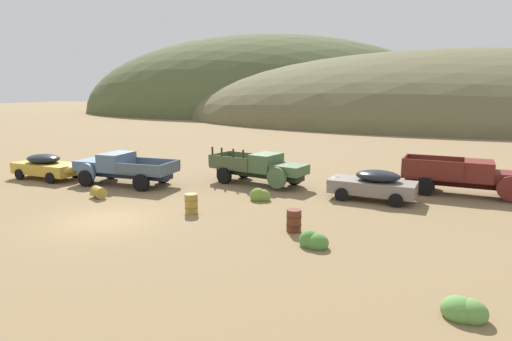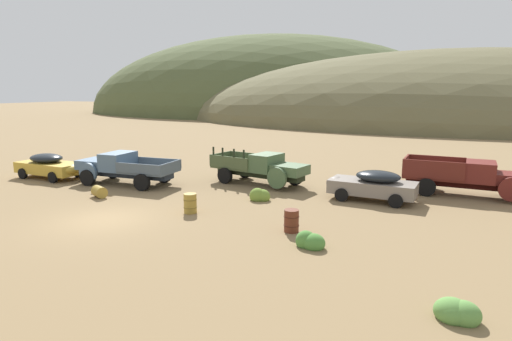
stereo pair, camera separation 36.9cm
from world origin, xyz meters
TOP-DOWN VIEW (x-y plane):
  - ground_plane at (0.00, 0.00)m, footprint 300.00×300.00m
  - hill_far_left at (-22.83, 83.03)m, footprint 91.21×54.53m
  - hill_far_right at (17.44, 69.40)m, footprint 98.41×58.77m
  - car_faded_yellow at (-9.23, 5.99)m, footprint 4.81×2.36m
  - truck_chalk_blue at (-4.12, 6.27)m, footprint 6.20×2.63m
  - truck_weathered_green at (4.15, 9.06)m, footprint 6.32×3.39m
  - car_primer_gray at (10.37, 7.64)m, footprint 4.69×2.38m
  - truck_oxblood at (15.46, 10.42)m, footprint 6.55×2.68m
  - oil_drum_tipped at (-2.97, 3.12)m, footprint 1.01×0.91m
  - oil_drum_by_truck at (2.95, 2.29)m, footprint 0.63×0.63m
  - oil_drum_spare at (8.05, 1.39)m, footprint 0.63×0.63m
  - bush_front_right at (9.16, -0.01)m, footprint 1.10×0.79m
  - bush_back_edge at (5.13, 5.58)m, footprint 1.06×0.81m
  - bush_front_left at (13.72, -3.56)m, footprint 1.11×0.83m
  - bush_between_trucks at (-7.09, 9.85)m, footprint 1.46×1.19m

SIDE VIEW (x-z plane):
  - ground_plane at x=0.00m, z-range 0.00..0.00m
  - hill_far_left at x=-22.83m, z-range -18.09..18.09m
  - hill_far_right at x=17.44m, z-range -12.44..12.44m
  - bush_front_left at x=13.72m, z-range -0.16..0.52m
  - bush_front_right at x=9.16m, z-range -0.18..0.57m
  - bush_back_edge at x=5.13m, z-range -0.20..0.63m
  - bush_between_trucks at x=-7.09m, z-range -0.29..0.84m
  - oil_drum_tipped at x=-2.97m, z-range 0.00..0.60m
  - oil_drum_spare at x=8.05m, z-range 0.00..0.91m
  - oil_drum_by_truck at x=2.95m, z-range 0.00..0.91m
  - car_primer_gray at x=10.37m, z-range 0.03..1.60m
  - car_faded_yellow at x=-9.23m, z-range 0.03..1.60m
  - truck_chalk_blue at x=-4.12m, z-range 0.05..1.94m
  - truck_weathered_green at x=4.15m, z-range -0.07..2.09m
  - truck_oxblood at x=15.46m, z-range 0.08..1.99m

